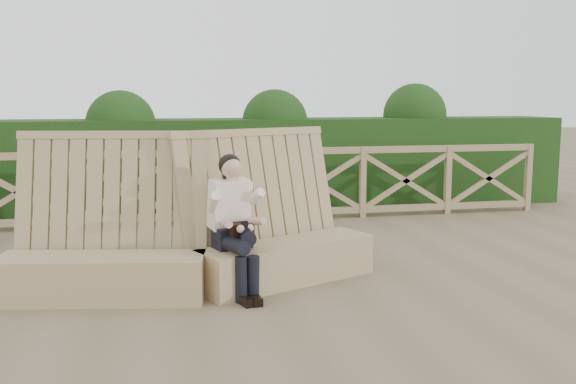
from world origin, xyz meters
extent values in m
plane|color=brown|center=(0.00, 0.00, 0.00)|extent=(60.00, 60.00, 0.00)
cube|color=#9E805A|center=(-1.54, 0.07, 0.21)|extent=(1.94, 0.84, 0.41)
cube|color=#9E805A|center=(-1.49, 0.34, 0.78)|extent=(1.93, 0.78, 1.53)
cube|color=#9E805A|center=(0.24, 0.28, 0.21)|extent=(1.92, 1.22, 0.41)
cube|color=#9E805A|center=(0.13, 0.53, 0.78)|extent=(1.89, 1.17, 1.53)
cube|color=black|center=(-0.32, 0.13, 0.52)|extent=(0.39, 0.33, 0.21)
cube|color=beige|center=(-0.34, 0.18, 0.84)|extent=(0.44, 0.37, 0.49)
sphere|color=tan|center=(-0.32, 0.13, 1.19)|extent=(0.25, 0.25, 0.20)
sphere|color=black|center=(-0.33, 0.16, 1.21)|extent=(0.27, 0.27, 0.22)
cylinder|color=black|center=(-0.35, -0.08, 0.50)|extent=(0.26, 0.45, 0.14)
cylinder|color=black|center=(-0.21, -0.02, 0.56)|extent=(0.26, 0.46, 0.16)
cylinder|color=black|center=(-0.30, -0.28, 0.21)|extent=(0.14, 0.14, 0.41)
cylinder|color=black|center=(-0.18, -0.27, 0.21)|extent=(0.14, 0.14, 0.41)
cube|color=black|center=(-0.27, -0.36, 0.04)|extent=(0.15, 0.24, 0.08)
cube|color=black|center=(-0.18, -0.36, 0.04)|extent=(0.15, 0.24, 0.08)
cube|color=black|center=(-0.26, -0.03, 0.61)|extent=(0.25, 0.19, 0.15)
cube|color=black|center=(-0.23, -0.18, 0.67)|extent=(0.09, 0.10, 0.11)
cube|color=#917354|center=(0.00, 3.50, 1.05)|extent=(10.10, 0.07, 0.10)
cube|color=#917354|center=(0.00, 3.50, 0.12)|extent=(10.10, 0.07, 0.10)
cube|color=black|center=(0.00, 4.70, 0.75)|extent=(12.00, 1.20, 1.50)
camera|label=1|loc=(-1.09, -5.88, 1.85)|focal=40.00mm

